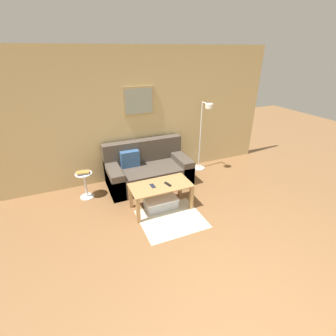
{
  "coord_description": "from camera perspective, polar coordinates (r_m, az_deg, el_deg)",
  "views": [
    {
      "loc": [
        -1.45,
        -0.92,
        2.48
      ],
      "look_at": [
        -0.14,
        2.11,
        0.85
      ],
      "focal_mm": 26.0,
      "sensor_mm": 36.0,
      "label": 1
    }
  ],
  "objects": [
    {
      "name": "ground_plane",
      "position": [
        3.02,
        22.23,
        -31.94
      ],
      "size": [
        16.0,
        16.0,
        0.0
      ],
      "primitive_type": "plane",
      "color": "brown"
    },
    {
      "name": "storage_bin",
      "position": [
        4.22,
        -1.75,
        -8.1
      ],
      "size": [
        0.55,
        0.36,
        0.2
      ],
      "color": "#9EA3A8",
      "rests_on": "ground_plane"
    },
    {
      "name": "side_table",
      "position": [
        4.64,
        -18.84,
        -3.38
      ],
      "size": [
        0.29,
        0.29,
        0.49
      ],
      "color": "white",
      "rests_on": "ground_plane"
    },
    {
      "name": "cell_phone",
      "position": [
        3.99,
        -3.63,
        -4.19
      ],
      "size": [
        0.07,
        0.14,
        0.01
      ],
      "primitive_type": "cube",
      "rotation": [
        0.0,
        0.0,
        0.02
      ],
      "color": "#1E2338",
      "rests_on": "coffee_table"
    },
    {
      "name": "remote_control",
      "position": [
        4.01,
        -0.06,
        -3.8
      ],
      "size": [
        0.08,
        0.16,
        0.02
      ],
      "primitive_type": "cube",
      "rotation": [
        0.0,
        0.0,
        0.27
      ],
      "color": "black",
      "rests_on": "coffee_table"
    },
    {
      "name": "coffee_table",
      "position": [
        4.06,
        -1.73,
        -5.04
      ],
      "size": [
        1.01,
        0.52,
        0.46
      ],
      "color": "#AD7F4C",
      "rests_on": "ground_plane"
    },
    {
      "name": "wall_back",
      "position": [
        4.97,
        -5.74,
        12.12
      ],
      "size": [
        5.6,
        0.09,
        2.55
      ],
      "color": "tan",
      "rests_on": "ground_plane"
    },
    {
      "name": "couch",
      "position": [
        4.89,
        -4.78,
        -0.54
      ],
      "size": [
        1.62,
        0.84,
        0.84
      ],
      "color": "#4C4238",
      "rests_on": "ground_plane"
    },
    {
      "name": "area_rug",
      "position": [
        4.02,
        0.76,
        -11.79
      ],
      "size": [
        1.0,
        0.89,
        0.01
      ],
      "primitive_type": "cube",
      "color": "beige",
      "rests_on": "ground_plane"
    },
    {
      "name": "floor_lamp",
      "position": [
        5.24,
        8.24,
        7.73
      ],
      "size": [
        0.28,
        0.47,
        1.52
      ],
      "color": "silver",
      "rests_on": "ground_plane"
    },
    {
      "name": "book_stack",
      "position": [
        4.54,
        -19.27,
        -1.01
      ],
      "size": [
        0.23,
        0.18,
        0.04
      ],
      "color": "#4C4C51",
      "rests_on": "side_table"
    }
  ]
}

